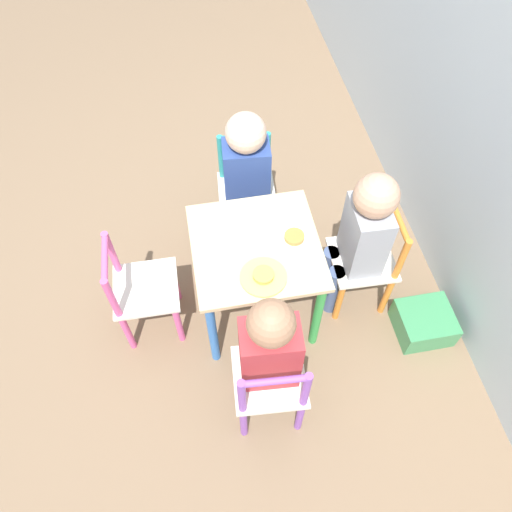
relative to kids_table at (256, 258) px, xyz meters
The scene contains 12 objects.
ground_plane 0.38m from the kids_table, ahead, with size 6.00×6.00×0.00m, color #7F664C.
kids_table is the anchor object (origin of this frame).
chair_purple 0.49m from the kids_table, ahead, with size 0.28×0.28×0.53m.
chair_orange 0.49m from the kids_table, 88.04° to the left, with size 0.27×0.27×0.53m.
chair_teal 0.49m from the kids_table, behind, with size 0.28×0.28×0.53m.
chair_pink 0.49m from the kids_table, 90.88° to the right, with size 0.26×0.26×0.53m.
child_right 0.42m from the kids_table, ahead, with size 0.22×0.21×0.74m.
child_back 0.42m from the kids_table, 88.04° to the left, with size 0.20×0.22×0.76m.
child_left 0.42m from the kids_table, behind, with size 0.22×0.21×0.73m.
plate_right 0.18m from the kids_table, ahead, with size 0.17×0.17×0.03m.
plate_back 0.18m from the kids_table, 90.00° to the left, with size 0.17×0.17×0.03m.
storage_bin 0.81m from the kids_table, 70.39° to the left, with size 0.21×0.23×0.13m.
Camera 1 is at (1.11, -0.20, 2.00)m, focal length 35.00 mm.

